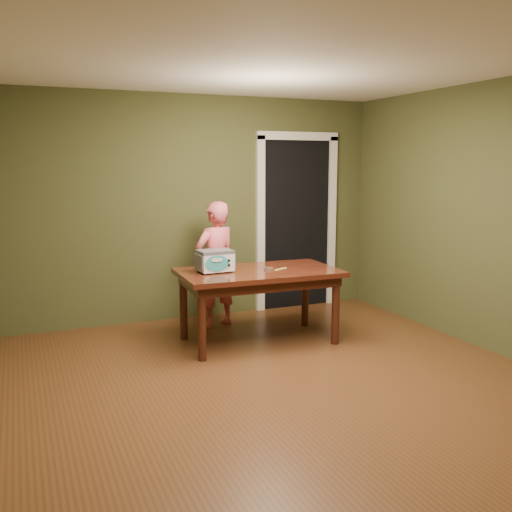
% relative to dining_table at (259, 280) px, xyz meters
% --- Properties ---
extents(floor, '(5.00, 5.00, 0.00)m').
position_rel_dining_table_xyz_m(floor, '(-0.28, -1.30, -0.65)').
color(floor, '#5A3319').
rests_on(floor, ground).
extents(room_shell, '(4.52, 5.02, 2.61)m').
position_rel_dining_table_xyz_m(room_shell, '(-0.28, -1.30, 1.06)').
color(room_shell, '#414324').
rests_on(room_shell, ground).
extents(doorway, '(1.10, 0.66, 2.25)m').
position_rel_dining_table_xyz_m(doorway, '(1.02, 1.48, 0.41)').
color(doorway, black).
rests_on(doorway, ground).
extents(dining_table, '(1.63, 0.95, 0.75)m').
position_rel_dining_table_xyz_m(dining_table, '(0.00, 0.00, 0.00)').
color(dining_table, '#36140C').
rests_on(dining_table, floor).
extents(toy_oven, '(0.37, 0.27, 0.22)m').
position_rel_dining_table_xyz_m(toy_oven, '(-0.44, 0.08, 0.22)').
color(toy_oven, '#4C4F54').
rests_on(toy_oven, dining_table).
extents(baking_pan, '(0.10, 0.10, 0.02)m').
position_rel_dining_table_xyz_m(baking_pan, '(0.10, -0.01, 0.11)').
color(baking_pan, silver).
rests_on(baking_pan, dining_table).
extents(spatula, '(0.17, 0.10, 0.01)m').
position_rel_dining_table_xyz_m(spatula, '(0.23, -0.05, 0.10)').
color(spatula, '#D5B95C').
rests_on(spatula, dining_table).
extents(child, '(0.59, 0.48, 1.41)m').
position_rel_dining_table_xyz_m(child, '(-0.21, 0.72, 0.05)').
color(child, '#EA606E').
rests_on(child, floor).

